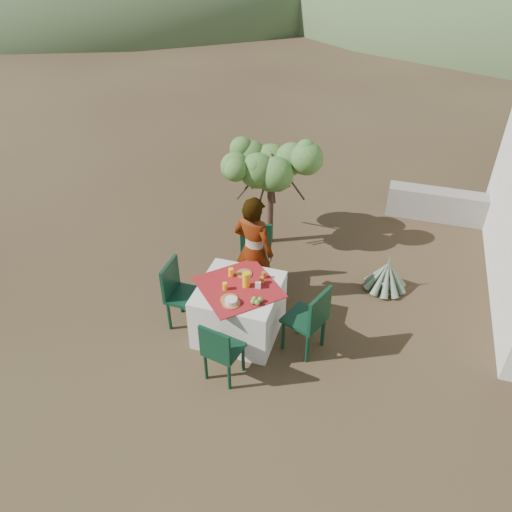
{
  "coord_description": "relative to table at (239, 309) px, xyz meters",
  "views": [
    {
      "loc": [
        2.39,
        -5.05,
        4.76
      ],
      "look_at": [
        0.83,
        -0.04,
        0.99
      ],
      "focal_mm": 35.0,
      "sensor_mm": 36.0,
      "label": 1
    }
  ],
  "objects": [
    {
      "name": "ground",
      "position": [
        -0.72,
        0.44,
        -0.38
      ],
      "size": [
        160.0,
        160.0,
        0.0
      ],
      "primitive_type": "plane",
      "color": "#322216",
      "rests_on": "ground"
    },
    {
      "name": "stone_wall",
      "position": [
        2.88,
        3.84,
        -0.1
      ],
      "size": [
        2.6,
        0.35,
        0.55
      ],
      "primitive_type": "cube",
      "color": "gray",
      "rests_on": "ground"
    },
    {
      "name": "person",
      "position": [
        -0.03,
        0.71,
        0.45
      ],
      "size": [
        0.68,
        0.53,
        1.66
      ],
      "primitive_type": "imported",
      "rotation": [
        0.0,
        0.0,
        2.9
      ],
      "color": "#8C6651",
      "rests_on": "ground"
    },
    {
      "name": "chair_right",
      "position": [
        0.95,
        -0.07,
        0.17
      ],
      "size": [
        0.59,
        0.59,
        0.98
      ],
      "rotation": [
        0.0,
        0.0,
        4.35
      ],
      "color": "black",
      "rests_on": "ground"
    },
    {
      "name": "jar_right",
      "position": [
        0.25,
        0.28,
        0.43
      ],
      "size": [
        0.06,
        0.06,
        0.09
      ],
      "primitive_type": "cylinder",
      "color": "#BD6421",
      "rests_on": "table"
    },
    {
      "name": "fruit_cluster",
      "position": [
        0.31,
        -0.23,
        0.42
      ],
      "size": [
        0.14,
        0.13,
        0.07
      ],
      "color": "olive",
      "rests_on": "table"
    },
    {
      "name": "plate_near",
      "position": [
        -0.02,
        -0.28,
        0.39
      ],
      "size": [
        0.22,
        0.22,
        0.01
      ],
      "primitive_type": "cylinder",
      "color": "brown",
      "rests_on": "table"
    },
    {
      "name": "bowl_plate",
      "position": [
        0.02,
        -0.33,
        0.39
      ],
      "size": [
        0.23,
        0.23,
        0.01
      ],
      "primitive_type": "cylinder",
      "color": "brown",
      "rests_on": "table"
    },
    {
      "name": "table",
      "position": [
        0.0,
        0.0,
        0.0
      ],
      "size": [
        1.3,
        1.3,
        0.76
      ],
      "color": "white",
      "rests_on": "ground"
    },
    {
      "name": "chair_left",
      "position": [
        -0.81,
        -0.07,
        0.16
      ],
      "size": [
        0.45,
        0.45,
        0.97
      ],
      "rotation": [
        0.0,
        0.0,
        1.55
      ],
      "color": "black",
      "rests_on": "ground"
    },
    {
      "name": "glass_near",
      "position": [
        -0.14,
        -0.1,
        0.43
      ],
      "size": [
        0.06,
        0.06,
        0.1
      ],
      "primitive_type": "cylinder",
      "color": "yellow",
      "rests_on": "table"
    },
    {
      "name": "chair_far",
      "position": [
        -0.1,
        1.03,
        0.17
      ],
      "size": [
        0.54,
        0.54,
        0.99
      ],
      "rotation": [
        0.0,
        0.0,
        0.19
      ],
      "color": "black",
      "rests_on": "ground"
    },
    {
      "name": "agave",
      "position": [
        1.78,
        1.5,
        -0.15
      ],
      "size": [
        0.64,
        0.64,
        0.68
      ],
      "rotation": [
        0.0,
        0.0,
        0.4
      ],
      "color": "slate",
      "rests_on": "ground"
    },
    {
      "name": "shrub_tree",
      "position": [
        -0.16,
        2.25,
        0.91
      ],
      "size": [
        1.39,
        1.37,
        1.64
      ],
      "color": "#422C21",
      "rests_on": "ground"
    },
    {
      "name": "chair_near",
      "position": [
        0.06,
        -0.85,
        0.11
      ],
      "size": [
        0.48,
        0.48,
        0.88
      ],
      "rotation": [
        0.0,
        0.0,
        2.94
      ],
      "color": "black",
      "rests_on": "ground"
    },
    {
      "name": "white_bowl",
      "position": [
        0.02,
        -0.33,
        0.42
      ],
      "size": [
        0.15,
        0.15,
        0.06
      ],
      "primitive_type": "cylinder",
      "color": "silver",
      "rests_on": "bowl_plate"
    },
    {
      "name": "jar_left",
      "position": [
        0.26,
        0.16,
        0.43
      ],
      "size": [
        0.06,
        0.06,
        0.09
      ],
      "primitive_type": "cylinder",
      "color": "#BD6421",
      "rests_on": "table"
    },
    {
      "name": "napkin_holder",
      "position": [
        0.24,
        0.05,
        0.43
      ],
      "size": [
        0.07,
        0.05,
        0.09
      ],
      "primitive_type": "cube",
      "rotation": [
        0.0,
        0.0,
        0.12
      ],
      "color": "silver",
      "rests_on": "table"
    },
    {
      "name": "juice_pitcher",
      "position": [
        0.09,
        0.04,
        0.49
      ],
      "size": [
        0.09,
        0.09,
        0.21
      ],
      "primitive_type": "cylinder",
      "color": "yellow",
      "rests_on": "table"
    },
    {
      "name": "plate_far",
      "position": [
        -0.02,
        0.27,
        0.39
      ],
      "size": [
        0.21,
        0.21,
        0.01
      ],
      "primitive_type": "cylinder",
      "color": "brown",
      "rests_on": "table"
    },
    {
      "name": "glass_far",
      "position": [
        -0.17,
        0.19,
        0.44
      ],
      "size": [
        0.07,
        0.07,
        0.11
      ],
      "primitive_type": "cylinder",
      "color": "yellow",
      "rests_on": "table"
    }
  ]
}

